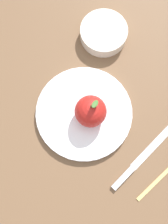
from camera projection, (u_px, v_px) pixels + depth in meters
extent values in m
plane|color=brown|center=(102.00, 123.00, 0.76)|extent=(2.40, 2.40, 0.00)
cylinder|color=white|center=(84.00, 113.00, 0.76)|extent=(0.25, 0.25, 0.02)
torus|color=white|center=(84.00, 113.00, 0.76)|extent=(0.25, 0.25, 0.01)
sphere|color=#B21E19|center=(91.00, 111.00, 0.71)|extent=(0.08, 0.08, 0.08)
cylinder|color=#4C3319|center=(91.00, 106.00, 0.67)|extent=(0.00, 0.00, 0.02)
ellipsoid|color=#386628|center=(95.00, 104.00, 0.66)|extent=(0.03, 0.02, 0.01)
cylinder|color=silver|center=(104.00, 33.00, 0.80)|extent=(0.13, 0.13, 0.04)
torus|color=silver|center=(104.00, 30.00, 0.79)|extent=(0.13, 0.13, 0.01)
cylinder|color=#B7AF9F|center=(104.00, 31.00, 0.79)|extent=(0.10, 0.10, 0.01)
cube|color=silver|center=(152.00, 147.00, 0.75)|extent=(0.14, 0.06, 0.00)
cube|color=silver|center=(123.00, 178.00, 0.73)|extent=(0.07, 0.03, 0.01)
cube|color=#D8B766|center=(155.00, 183.00, 0.73)|extent=(0.12, 0.04, 0.01)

